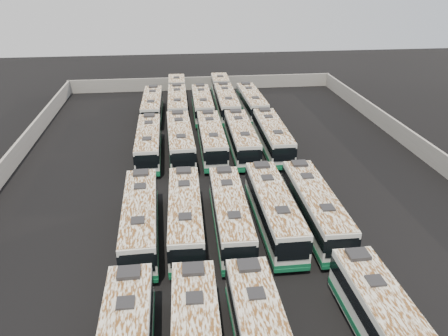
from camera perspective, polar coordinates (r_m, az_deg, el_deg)
ground at (r=43.35m, az=0.66°, el=-2.09°), size 140.00×140.00×0.00m
perimeter_wall at (r=42.85m, az=0.66°, el=-0.78°), size 45.20×73.20×2.20m
bus_front_far_right at (r=26.58m, az=21.32°, el=-19.78°), size 2.86×12.42×3.49m
bus_midfront_far_left at (r=34.92m, az=-10.85°, el=-6.53°), size 2.89×12.29×3.45m
bus_midfront_left at (r=34.93m, az=-5.09°, el=-6.15°), size 2.81×12.16×3.41m
bus_midfront_center at (r=35.01m, az=0.80°, el=-6.00°), size 2.77×12.04×3.38m
bus_midfront_right at (r=35.72m, az=6.49°, el=-5.36°), size 2.63×12.44×3.51m
bus_midfront_far_right at (r=36.58m, az=11.79°, el=-5.01°), size 2.73×12.42×3.49m
bus_midback_far_left at (r=49.52m, az=-9.81°, el=3.32°), size 2.59×12.04×3.39m
bus_midback_left at (r=49.48m, az=-5.73°, el=3.64°), size 2.95×12.61×3.54m
bus_midback_center at (r=49.76m, az=-1.65°, el=3.83°), size 2.68×12.26×3.45m
bus_midback_right at (r=50.02m, az=2.26°, el=3.96°), size 2.78×12.38×3.48m
bus_midback_far_right at (r=50.79m, az=6.34°, el=4.15°), size 2.82×12.39×3.48m
bus_back_far_left at (r=62.61m, az=-9.34°, el=7.99°), size 2.71×12.04×3.38m
bus_back_left at (r=65.72m, az=-6.12°, el=9.03°), size 2.81×19.13×3.47m
bus_back_center at (r=62.56m, az=-2.86°, el=8.28°), size 2.71×12.08×3.40m
bus_back_right at (r=66.11m, az=0.03°, el=9.28°), size 3.03×19.30×3.49m
bus_back_far_right at (r=63.53m, az=3.63°, el=8.53°), size 2.70×12.11×3.40m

